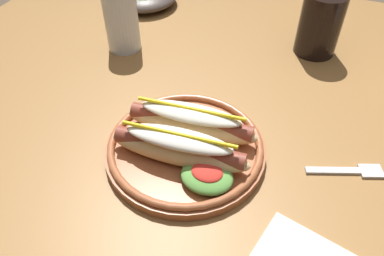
{
  "coord_description": "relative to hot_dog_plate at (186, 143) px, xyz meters",
  "views": [
    {
      "loc": [
        0.12,
        -0.54,
        1.2
      ],
      "look_at": [
        -0.04,
        -0.12,
        0.77
      ],
      "focal_mm": 34.99,
      "sensor_mm": 36.0,
      "label": 1
    }
  ],
  "objects": [
    {
      "name": "dining_table",
      "position": [
        0.04,
        0.15,
        -0.11
      ],
      "size": [
        1.39,
        1.09,
        0.74
      ],
      "color": "olive",
      "rests_on": "ground_plane"
    },
    {
      "name": "water_cup",
      "position": [
        -0.25,
        0.25,
        0.04
      ],
      "size": [
        0.07,
        0.07,
        0.14
      ],
      "primitive_type": "cylinder",
      "color": "silver",
      "rests_on": "dining_table"
    },
    {
      "name": "fork",
      "position": [
        0.26,
        0.06,
        -0.02
      ],
      "size": [
        0.12,
        0.06,
        0.0
      ],
      "rotation": [
        0.0,
        0.0,
        0.35
      ],
      "color": "silver",
      "rests_on": "dining_table"
    },
    {
      "name": "soda_cup",
      "position": [
        0.15,
        0.39,
        0.04
      ],
      "size": [
        0.09,
        0.09,
        0.13
      ],
      "primitive_type": "cylinder",
      "color": "black",
      "rests_on": "dining_table"
    },
    {
      "name": "hot_dog_plate",
      "position": [
        0.0,
        0.0,
        0.0
      ],
      "size": [
        0.26,
        0.26,
        0.08
      ],
      "color": "#9E5633",
      "rests_on": "dining_table"
    }
  ]
}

